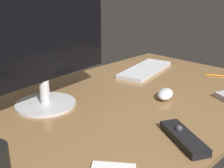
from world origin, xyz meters
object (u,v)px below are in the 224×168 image
pen (221,76)px  monitor (40,31)px  computer_mouse (165,94)px  keyboard (145,70)px  media_remote (183,137)px

pen → monitor: bearing=-137.0°
computer_mouse → monitor: bearing=120.1°
monitor → keyboard: size_ratio=1.66×
media_remote → pen: media_remote is taller
pen → media_remote: bearing=-99.3°
monitor → computer_mouse: size_ratio=5.98×
monitor → pen: (77.98, -30.97, -26.88)cm
monitor → computer_mouse: 52.12cm
monitor → keyboard: monitor is taller
monitor → pen: 88.11cm
keyboard → computer_mouse: computer_mouse is taller
keyboard → computer_mouse: bearing=-142.4°
computer_mouse → pen: computer_mouse is taller
monitor → pen: bearing=-28.3°
pen → keyboard: bearing=-175.2°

